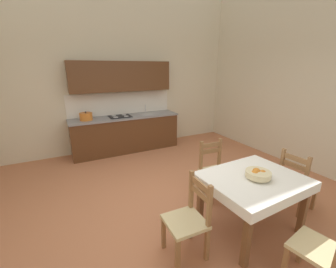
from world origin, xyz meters
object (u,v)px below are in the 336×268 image
Objects in this scene: fruit_bowl at (258,174)px; dining_chair_window_side at (296,182)px; dining_chair_camera_side at (323,251)px; dining_table at (253,187)px; dining_chair_tv_side at (188,220)px; dining_chair_kitchen_side at (214,171)px; kitchen_cabinetry at (125,118)px.

dining_chair_window_side is at bearing 3.16° from fruit_bowl.
dining_chair_camera_side is at bearing -137.42° from dining_chair_window_side.
dining_chair_camera_side is (-0.05, -0.90, -0.18)m from dining_table.
dining_chair_tv_side is at bearing 179.49° from dining_chair_window_side.
fruit_bowl is (0.07, 0.86, 0.37)m from dining_chair_camera_side.
dining_chair_window_side is at bearing -44.45° from dining_chair_kitchen_side.
dining_table is (0.61, -3.55, -0.24)m from kitchen_cabinetry.
kitchen_cabinetry reaches higher than dining_chair_window_side.
kitchen_cabinetry is 2.85× the size of dining_chair_window_side.
fruit_bowl is (0.01, -0.04, 0.20)m from dining_table.
fruit_bowl is (-0.07, -0.89, 0.37)m from dining_chair_kitchen_side.
dining_chair_tv_side is 1.00× the size of dining_chair_window_side.
dining_chair_camera_side is 1.00× the size of dining_chair_kitchen_side.
dining_chair_kitchen_side is (0.69, -2.71, -0.41)m from kitchen_cabinetry.
dining_table is 1.33× the size of dining_chair_window_side.
dining_chair_camera_side is 3.10× the size of fruit_bowl.
kitchen_cabinetry is at bearing 99.75° from fruit_bowl.
dining_chair_kitchen_side is at bearing 38.82° from dining_chair_tv_side.
dining_chair_kitchen_side is at bearing 135.55° from dining_chair_window_side.
dining_chair_window_side reaches higher than fruit_bowl.
kitchen_cabinetry is at bearing 104.25° from dining_chair_kitchen_side.
dining_chair_tv_side is at bearing 178.49° from dining_table.
dining_chair_tv_side is at bearing -95.34° from kitchen_cabinetry.
dining_chair_camera_side reaches higher than dining_table.
dining_chair_tv_side reaches higher than fruit_bowl.
kitchen_cabinetry is at bearing 113.47° from dining_chair_window_side.
dining_chair_window_side is at bearing 42.58° from dining_chair_camera_side.
dining_chair_camera_side is 0.93m from fruit_bowl.
kitchen_cabinetry reaches higher than dining_chair_camera_side.
dining_chair_kitchen_side is (0.08, 0.84, -0.18)m from dining_table.
dining_table is at bearing 86.51° from dining_chair_camera_side.
dining_chair_camera_side is 1.00× the size of dining_chair_window_side.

